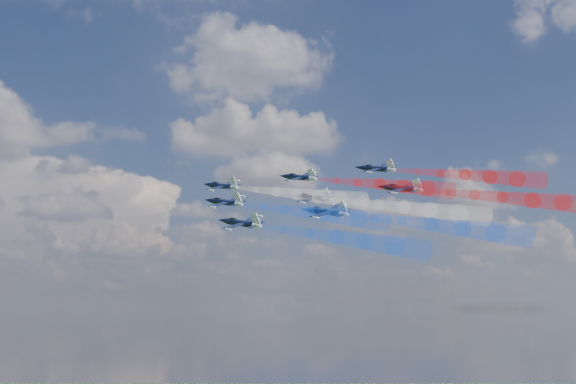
{
  "coord_description": "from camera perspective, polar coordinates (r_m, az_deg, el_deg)",
  "views": [
    {
      "loc": [
        -29.94,
        -132.98,
        101.27
      ],
      "look_at": [
        0.02,
        19.38,
        126.35
      ],
      "focal_mm": 45.3,
      "sensor_mm": 36.0,
      "label": 1
    }
  ],
  "objects": [
    {
      "name": "trail_rear_left",
      "position": [
        125.66,
        11.19,
        -2.54
      ],
      "size": [
        25.51,
        29.45,
        11.14
      ],
      "primitive_type": null,
      "rotation": [
        0.2,
        -0.38,
        0.63
      ],
      "color": "blue"
    },
    {
      "name": "trail_inner_right",
      "position": [
        157.84,
        7.2,
        0.61
      ],
      "size": [
        25.51,
        29.45,
        11.14
      ],
      "primitive_type": null,
      "rotation": [
        0.2,
        -0.38,
        0.63
      ],
      "color": "red"
    },
    {
      "name": "jet_center_third",
      "position": [
        153.72,
        1.89,
        -0.46
      ],
      "size": [
        14.77,
        14.81,
        8.25
      ],
      "primitive_type": null,
      "rotation": [
        0.2,
        -0.38,
        0.63
      ],
      "color": "black"
    },
    {
      "name": "jet_inner_left",
      "position": [
        153.14,
        -4.98,
        -0.8
      ],
      "size": [
        14.77,
        14.81,
        8.25
      ],
      "primitive_type": null,
      "rotation": [
        0.2,
        -0.38,
        0.63
      ],
      "color": "black"
    },
    {
      "name": "trail_lead",
      "position": [
        154.38,
        0.66,
        -0.14
      ],
      "size": [
        25.51,
        29.45,
        11.14
      ],
      "primitive_type": null,
      "rotation": [
        0.2,
        -0.38,
        0.63
      ],
      "color": "white"
    },
    {
      "name": "jet_outer_right",
      "position": [
        170.37,
        6.94,
        1.84
      ],
      "size": [
        14.77,
        14.81,
        8.25
      ],
      "primitive_type": null,
      "rotation": [
        0.2,
        -0.38,
        0.63
      ],
      "color": "black"
    },
    {
      "name": "trail_center_third",
      "position": [
        141.23,
        9.06,
        -1.22
      ],
      "size": [
        25.51,
        29.45,
        11.14
      ],
      "primitive_type": null,
      "rotation": [
        0.2,
        -0.38,
        0.63
      ],
      "color": "white"
    },
    {
      "name": "jet_rear_left",
      "position": [
        137.58,
        3.0,
        -1.57
      ],
      "size": [
        14.77,
        14.81,
        8.25
      ],
      "primitive_type": null,
      "rotation": [
        0.2,
        -0.38,
        0.63
      ],
      "color": "black"
    },
    {
      "name": "jet_rear_right",
      "position": [
        154.41,
        8.86,
        0.29
      ],
      "size": [
        14.77,
        14.81,
        8.25
      ],
      "primitive_type": null,
      "rotation": [
        0.2,
        -0.38,
        0.63
      ],
      "color": "black"
    },
    {
      "name": "trail_rear_right",
      "position": [
        144.31,
        16.49,
        -0.4
      ],
      "size": [
        25.51,
        29.45,
        11.14
      ],
      "primitive_type": null,
      "rotation": [
        0.2,
        -0.38,
        0.63
      ],
      "color": "red"
    },
    {
      "name": "trail_outer_left",
      "position": [
        123.8,
        3.82,
        -3.56
      ],
      "size": [
        25.51,
        29.45,
        11.14
      ],
      "primitive_type": null,
      "rotation": [
        0.2,
        -0.38,
        0.63
      ],
      "color": "blue"
    },
    {
      "name": "jet_lead",
      "position": [
        169.28,
        -5.22,
        0.48
      ],
      "size": [
        14.77,
        14.81,
        8.25
      ],
      "primitive_type": null,
      "rotation": [
        0.2,
        -0.38,
        0.63
      ],
      "color": "black"
    },
    {
      "name": "trail_inner_left",
      "position": [
        138.47,
        1.61,
        -1.63
      ],
      "size": [
        25.51,
        29.45,
        11.14
      ],
      "primitive_type": null,
      "rotation": [
        0.2,
        -0.38,
        0.63
      ],
      "color": "blue"
    },
    {
      "name": "trail_outer_right",
      "position": [
        159.42,
        13.7,
        1.32
      ],
      "size": [
        25.51,
        29.45,
        11.14
      ],
      "primitive_type": null,
      "rotation": [
        0.2,
        -0.38,
        0.63
      ],
      "color": "red"
    },
    {
      "name": "jet_outer_left",
      "position": [
        137.9,
        -3.72,
        -2.45
      ],
      "size": [
        14.77,
        14.81,
        8.25
      ],
      "primitive_type": null,
      "rotation": [
        0.2,
        -0.38,
        0.63
      ],
      "color": "black"
    },
    {
      "name": "jet_inner_right",
      "position": [
        170.84,
        0.87,
        1.16
      ],
      "size": [
        14.77,
        14.81,
        8.25
      ],
      "primitive_type": null,
      "rotation": [
        0.2,
        -0.38,
        0.63
      ],
      "color": "black"
    }
  ]
}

